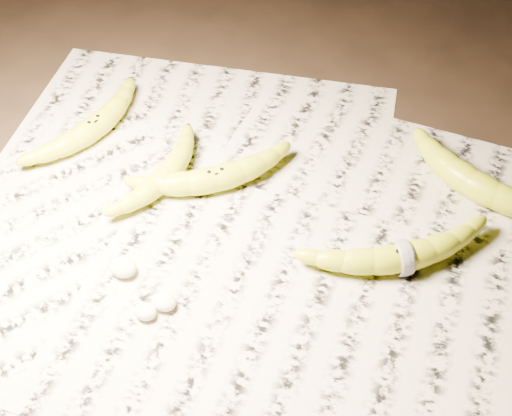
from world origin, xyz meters
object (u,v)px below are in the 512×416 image
at_px(banana_left_a, 94,126).
at_px(banana_center, 215,177).
at_px(banana_upper_b, 472,181).
at_px(banana_left_b, 167,173).
at_px(banana_taped, 402,256).
at_px(banana_upper_a, 499,195).

distance_m(banana_left_a, banana_center, 0.21).
xyz_separation_m(banana_left_a, banana_upper_b, (0.53, 0.12, 0.00)).
relative_size(banana_center, banana_upper_b, 1.00).
height_order(banana_left_b, banana_center, banana_center).
height_order(banana_center, banana_taped, same).
xyz_separation_m(banana_left_b, banana_center, (0.06, 0.02, 0.00)).
bearing_deg(banana_upper_b, banana_left_a, -146.58).
bearing_deg(banana_taped, banana_left_b, 140.39).
bearing_deg(banana_center, banana_taped, -49.21).
relative_size(banana_upper_a, banana_upper_b, 0.99).
bearing_deg(banana_left_b, banana_left_a, 77.91).
bearing_deg(banana_taped, banana_center, 135.96).
xyz_separation_m(banana_taped, banana_upper_a, (0.08, 0.15, 0.00)).
bearing_deg(banana_upper_b, banana_taped, -84.75).
bearing_deg(banana_upper_b, banana_center, -135.49).
distance_m(banana_left_a, banana_left_b, 0.15).
relative_size(banana_taped, banana_upper_b, 1.09).
xyz_separation_m(banana_left_b, banana_upper_b, (0.38, 0.16, 0.00)).
xyz_separation_m(banana_center, banana_upper_a, (0.35, 0.13, 0.00)).
bearing_deg(banana_left_b, banana_upper_b, -63.96).
distance_m(banana_left_b, banana_center, 0.07).
xyz_separation_m(banana_left_a, banana_upper_a, (0.56, 0.11, 0.00)).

